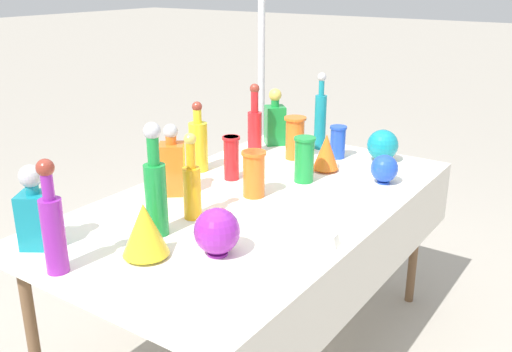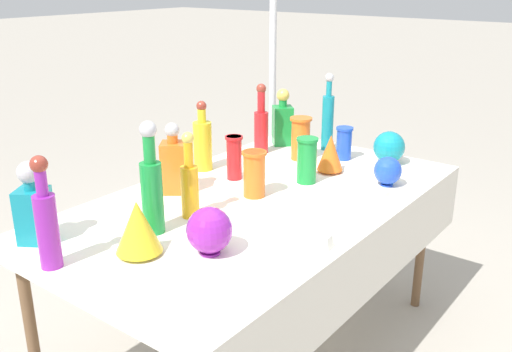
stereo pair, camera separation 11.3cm
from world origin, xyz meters
The scene contains 24 objects.
ground_plane centered at (0.00, 0.00, 0.00)m, with size 40.00×40.00×0.00m, color #A0998C.
display_table centered at (0.00, -0.03, 0.70)m, with size 1.85×1.05×0.76m.
tall_bottle_0 centered at (0.15, 0.43, 0.89)m, with size 0.09×0.09×0.33m.
tall_bottle_1 centered at (0.79, 0.13, 0.93)m, with size 0.06×0.06×0.40m.
tall_bottle_2 centered at (-0.85, 0.17, 0.92)m, with size 0.07×0.07×0.37m.
tall_bottle_3 centered at (0.53, 0.37, 0.91)m, with size 0.07×0.07×0.36m.
tall_bottle_4 centered at (-0.48, 0.10, 0.93)m, with size 0.08×0.08×0.41m.
tall_bottle_5 centered at (-0.30, 0.09, 0.89)m, with size 0.07×0.07×0.34m.
square_decanter_0 centered at (-0.78, 0.37, 0.89)m, with size 0.14×0.14×0.29m.
square_decanter_1 centered at (-0.15, 0.32, 0.89)m, with size 0.14×0.14×0.30m.
square_decanter_2 centered at (0.72, 0.37, 0.89)m, with size 0.14×0.14×0.31m.
slender_vase_0 centered at (0.02, 0.03, 0.86)m, with size 0.10×0.10×0.20m.
slender_vase_1 centered at (0.29, -0.06, 0.87)m, with size 0.10×0.10×0.20m.
slender_vase_2 centered at (0.56, 0.15, 0.87)m, with size 0.11×0.11×0.21m.
slender_vase_3 centered at (0.69, -0.02, 0.85)m, with size 0.08×0.08×0.16m.
slender_vase_4 centered at (0.13, 0.23, 0.87)m, with size 0.08×0.08×0.20m.
fluted_vase_0 centered at (-0.63, 0.01, 0.86)m, with size 0.16×0.16×0.19m.
fluted_vase_1 centered at (0.48, -0.07, 0.85)m, with size 0.12×0.12×0.18m.
round_bowl_0 centered at (-0.48, -0.18, 0.84)m, with size 0.15×0.15×0.16m.
round_bowl_1 centered at (0.76, -0.23, 0.84)m, with size 0.15×0.15×0.16m.
round_bowl_2 centered at (0.47, -0.36, 0.83)m, with size 0.12×0.12×0.13m.
price_tag_left centered at (0.31, -0.44, 0.78)m, with size 0.06×0.01×0.03m, color white.
price_tag_center centered at (-0.21, -0.48, 0.78)m, with size 0.05×0.01×0.04m, color white.
canopy_pole centered at (1.14, 0.75, 1.10)m, with size 0.18×0.18×2.74m.
Camera 1 is at (-1.81, -1.24, 1.64)m, focal length 40.00 mm.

